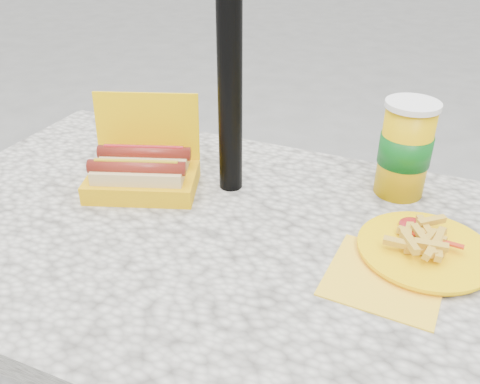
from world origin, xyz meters
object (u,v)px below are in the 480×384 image
at_px(hotdog_box, 143,171).
at_px(soda_cup, 405,149).
at_px(fries_plate, 421,250).
at_px(umbrella_pole, 229,22).

distance_m(hotdog_box, soda_cup, 0.55).
distance_m(fries_plate, soda_cup, 0.24).
distance_m(umbrella_pole, hotdog_box, 0.36).
bearing_deg(soda_cup, hotdog_box, -158.48).
bearing_deg(hotdog_box, soda_cup, 1.85).
xyz_separation_m(umbrella_pole, soda_cup, (0.34, 0.12, -0.25)).
relative_size(umbrella_pole, fries_plate, 7.12).
bearing_deg(umbrella_pole, fries_plate, -13.12).
xyz_separation_m(hotdog_box, soda_cup, (0.51, 0.20, 0.06)).
relative_size(hotdog_box, soda_cup, 1.33).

